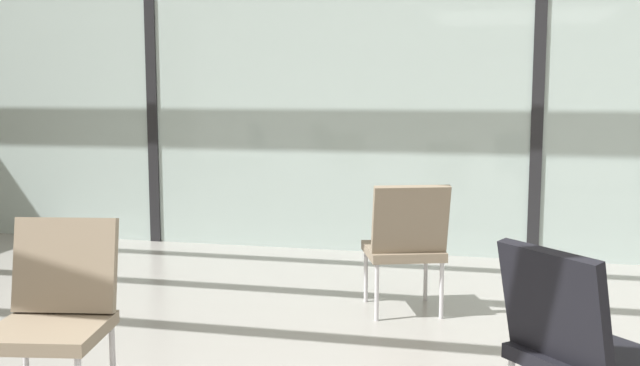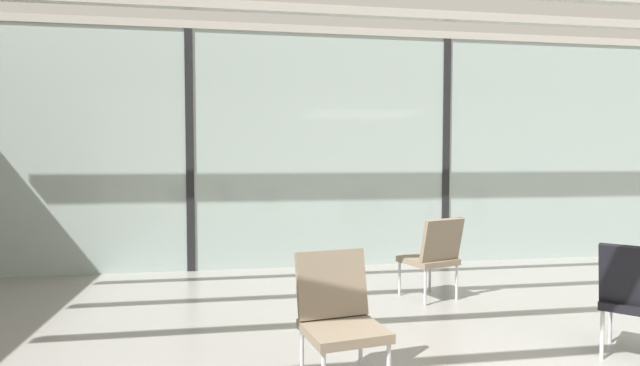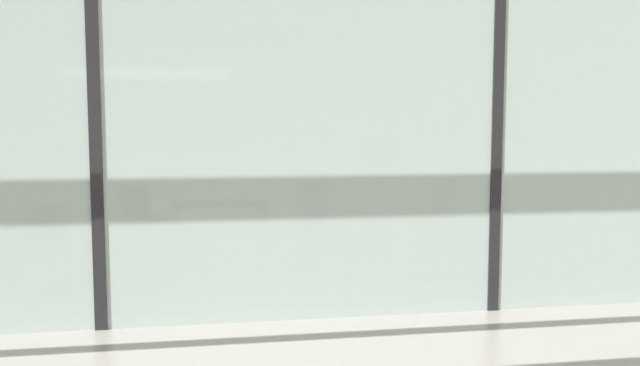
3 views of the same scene
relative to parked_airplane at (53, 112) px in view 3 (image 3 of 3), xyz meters
name	(u,v)px [view 3 (image 3 of 3)]	position (x,y,z in m)	size (l,w,h in m)	color
glass_curtain_wall	(96,144)	(1.65, -5.85, -0.36)	(14.00, 0.08, 3.13)	#A3B7B2
window_mullion_1	(96,144)	(1.65, -5.85, -0.36)	(0.10, 0.12, 3.13)	black
window_mullion_2	(495,142)	(5.15, -5.85, -0.36)	(0.10, 0.12, 3.13)	black
parked_airplane	(53,112)	(0.00, 0.00, 0.00)	(12.74, 3.85, 3.85)	silver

